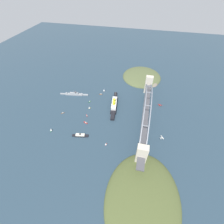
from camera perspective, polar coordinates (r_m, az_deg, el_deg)
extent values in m
plane|color=#283D4C|center=(372.54, 12.07, -2.82)|extent=(1400.00, 1400.00, 0.00)
cube|color=beige|center=(283.97, 11.13, -15.76)|extent=(12.10, 19.52, 52.34)
cube|color=beige|center=(441.72, 13.69, 10.11)|extent=(12.10, 19.52, 52.34)
cube|color=#47474C|center=(353.08, 12.73, 0.18)|extent=(212.11, 13.71, 2.40)
cube|color=#47474C|center=(274.13, 10.82, -18.87)|extent=(24.00, 13.71, 2.40)
cube|color=#47474C|center=(456.14, 13.84, 11.50)|extent=(24.00, 13.71, 2.40)
cube|color=gray|center=(284.72, 12.87, -12.69)|extent=(23.57, 1.80, 16.92)
cube|color=gray|center=(287.38, 13.56, -7.71)|extent=(23.26, 1.80, 13.93)
cube|color=gray|center=(294.48, 14.10, -3.27)|extent=(22.91, 1.80, 10.92)
cube|color=gray|center=(305.44, 14.51, 0.51)|extent=(22.50, 1.80, 7.87)
cube|color=gray|center=(319.65, 14.78, 3.59)|extent=(22.05, 1.80, 4.77)
cube|color=gray|center=(336.62, 14.93, 5.98)|extent=(22.05, 1.80, 4.77)
cube|color=gray|center=(355.96, 14.98, 7.73)|extent=(22.50, 1.80, 7.87)
cube|color=gray|center=(377.38, 14.93, 8.91)|extent=(22.91, 1.80, 10.92)
cube|color=gray|center=(400.70, 14.80, 9.60)|extent=(23.26, 1.80, 13.93)
cube|color=gray|center=(425.82, 14.61, 9.86)|extent=(23.57, 1.80, 16.92)
cube|color=gray|center=(283.80, 10.36, -12.33)|extent=(23.57, 1.80, 16.92)
cube|color=gray|center=(286.47, 11.11, -7.34)|extent=(23.26, 1.80, 13.93)
cube|color=gray|center=(293.59, 11.73, -2.90)|extent=(22.91, 1.80, 10.92)
cube|color=gray|center=(304.58, 12.23, 0.88)|extent=(22.50, 1.80, 7.87)
cube|color=gray|center=(318.83, 12.60, 3.95)|extent=(22.05, 1.80, 4.77)
cube|color=gray|center=(335.84, 12.85, 6.33)|extent=(22.05, 1.80, 4.77)
cube|color=gray|center=(355.23, 13.00, 8.06)|extent=(22.50, 1.80, 7.87)
cube|color=gray|center=(376.69, 13.06, 9.23)|extent=(22.91, 1.80, 10.92)
cube|color=gray|center=(400.05, 13.04, 9.90)|extent=(23.26, 1.80, 13.93)
cube|color=gray|center=(425.20, 12.95, 10.14)|extent=(23.57, 1.80, 16.92)
cube|color=gray|center=(284.37, 11.22, -15.11)|extent=(1.40, 12.34, 1.40)
cube|color=gray|center=(289.60, 12.65, -5.18)|extent=(1.40, 12.34, 1.40)
cube|color=gray|center=(311.43, 13.56, 2.37)|extent=(1.40, 12.34, 1.40)
cube|color=gray|center=(345.35, 13.97, 7.15)|extent=(1.40, 12.34, 1.40)
cube|color=gray|center=(388.20, 13.98, 9.51)|extent=(1.40, 12.34, 1.40)
cube|color=gray|center=(438.48, 13.70, 10.03)|extent=(1.40, 12.34, 1.40)
cylinder|color=gray|center=(290.40, 13.03, -10.84)|extent=(0.56, 0.56, 13.04)
cylinder|color=gray|center=(289.49, 10.58, -10.48)|extent=(0.56, 0.56, 13.04)
cylinder|color=gray|center=(299.27, 13.47, -6.84)|extent=(0.56, 0.56, 24.12)
cylinder|color=gray|center=(298.39, 11.12, -6.48)|extent=(0.56, 0.56, 24.12)
cylinder|color=gray|center=(310.68, 13.82, -3.28)|extent=(0.56, 0.56, 32.04)
cylinder|color=gray|center=(309.83, 11.57, -2.93)|extent=(0.56, 0.56, 32.04)
cylinder|color=gray|center=(324.29, 14.09, -0.19)|extent=(0.56, 0.56, 36.79)
cylinder|color=gray|center=(323.48, 11.94, 0.16)|extent=(0.56, 0.56, 36.79)
cylinder|color=gray|center=(339.82, 14.30, 2.45)|extent=(0.56, 0.56, 38.37)
cylinder|color=gray|center=(339.05, 12.24, 2.79)|extent=(0.56, 0.56, 38.37)
cylinder|color=gray|center=(356.99, 14.44, 4.66)|extent=(0.56, 0.56, 36.79)
cylinder|color=gray|center=(356.26, 12.48, 4.99)|extent=(0.56, 0.56, 36.79)
cylinder|color=gray|center=(375.60, 14.53, 6.48)|extent=(0.56, 0.56, 32.04)
cylinder|color=gray|center=(374.91, 12.66, 6.80)|extent=(0.56, 0.56, 32.04)
cylinder|color=gray|center=(395.47, 14.56, 7.94)|extent=(0.56, 0.56, 24.12)
cylinder|color=gray|center=(394.81, 12.78, 8.24)|extent=(0.56, 0.56, 24.12)
cylinder|color=gray|center=(416.47, 14.56, 9.09)|extent=(0.56, 0.56, 13.04)
cylinder|color=gray|center=(415.84, 12.86, 9.38)|extent=(0.56, 0.56, 13.04)
ellipsoid|color=#4C562D|center=(283.65, 11.46, -29.90)|extent=(164.23, 121.45, 24.07)
ellipsoid|color=#515B38|center=(522.34, 11.20, 12.99)|extent=(132.71, 124.70, 24.93)
ellipsoid|color=#756B5B|center=(498.13, 14.86, 10.57)|extent=(46.45, 37.41, 13.71)
cube|color=black|center=(395.73, 0.82, 2.62)|extent=(63.39, 21.96, 6.90)
cube|color=black|center=(427.10, 1.32, 6.35)|extent=(21.52, 10.38, 6.90)
cube|color=black|center=(366.35, 0.25, -1.73)|extent=(21.72, 11.93, 6.90)
cube|color=white|center=(391.05, 0.83, 3.37)|extent=(47.72, 17.88, 7.06)
cube|color=white|center=(397.37, 1.01, 5.15)|extent=(11.51, 11.89, 3.20)
cylinder|color=yellow|center=(387.60, 0.88, 4.47)|extent=(6.41, 6.41, 8.75)
cylinder|color=yellow|center=(379.73, 0.74, 3.45)|extent=(6.41, 6.41, 8.75)
cylinder|color=tan|center=(419.83, 1.31, 7.03)|extent=(0.50, 0.50, 10.00)
cube|color=gray|center=(447.16, -14.19, 6.55)|extent=(15.27, 49.27, 3.26)
cube|color=gray|center=(457.94, -18.09, 6.61)|extent=(6.03, 16.56, 3.26)
cube|color=gray|center=(438.52, -10.13, 6.45)|extent=(6.75, 16.67, 3.26)
cube|color=gray|center=(445.04, -14.27, 6.90)|extent=(10.04, 25.00, 3.85)
cylinder|color=gray|center=(452.74, -16.96, 6.86)|extent=(5.67, 5.67, 2.20)
cylinder|color=gray|center=(439.32, -11.46, 6.76)|extent=(5.67, 5.67, 2.20)
cylinder|color=gray|center=(440.94, -14.43, 7.61)|extent=(0.60, 0.60, 10.00)
cylinder|color=#4C4C51|center=(441.14, -13.76, 7.31)|extent=(4.45, 4.45, 4.40)
cube|color=black|center=(339.79, -11.96, -8.78)|extent=(11.08, 22.27, 2.57)
cube|color=black|center=(343.36, -14.28, -8.61)|extent=(6.37, 7.91, 2.57)
cube|color=black|center=(336.78, -9.59, -8.94)|extent=(7.39, 8.09, 2.57)
cube|color=beige|center=(337.57, -12.03, -8.50)|extent=(9.67, 20.33, 3.04)
cylinder|color=black|center=(335.43, -12.10, -8.23)|extent=(2.97, 2.97, 2.40)
cylinder|color=#B7B7B2|center=(347.33, 18.21, -9.27)|extent=(3.83, 5.00, 0.90)
cylinder|color=#B7B7B2|center=(346.22, 18.48, -9.62)|extent=(3.83, 5.00, 0.90)
cylinder|color=navy|center=(346.56, 18.25, -9.18)|extent=(0.14, 0.14, 1.08)
cylinder|color=navy|center=(345.45, 18.51, -9.52)|extent=(0.14, 0.14, 1.08)
ellipsoid|color=silver|center=(345.07, 18.43, -9.23)|extent=(5.73, 7.48, 1.34)
cylinder|color=navy|center=(346.89, 18.92, -9.02)|extent=(1.50, 1.38, 1.27)
cube|color=silver|center=(345.13, 18.59, -9.12)|extent=(9.36, 7.18, 0.20)
cube|color=silver|center=(343.21, 17.95, -9.42)|extent=(3.81, 3.10, 0.12)
cube|color=navy|center=(342.21, 17.99, -9.30)|extent=(0.72, 0.97, 1.50)
cylinder|color=#B7B7B2|center=(418.56, 17.48, 2.39)|extent=(5.53, 2.51, 0.90)
cylinder|color=#B7B7B2|center=(418.26, 17.91, 2.23)|extent=(5.53, 2.51, 0.90)
cylinder|color=navy|center=(417.92, 17.51, 2.49)|extent=(0.14, 0.14, 1.09)
cylinder|color=navy|center=(417.62, 17.94, 2.33)|extent=(0.14, 0.14, 1.09)
ellipsoid|color=#B21E19|center=(417.04, 17.76, 2.52)|extent=(6.58, 3.08, 1.18)
cylinder|color=navy|center=(419.27, 17.88, 2.75)|extent=(1.10, 1.31, 1.12)
cube|color=#B21E19|center=(417.34, 17.81, 2.64)|extent=(5.10, 11.60, 0.20)
cube|color=#B21E19|center=(414.78, 17.64, 2.30)|extent=(2.37, 4.54, 0.12)
cube|color=navy|center=(413.99, 17.68, 2.43)|extent=(1.09, 0.44, 1.50)
cube|color=#2D6B3D|center=(368.29, -22.13, -6.65)|extent=(4.76, 1.89, 1.02)
cube|color=#2D6B3D|center=(366.88, -22.38, -7.01)|extent=(1.59, 0.83, 1.02)
cube|color=#2D6B3D|center=(369.72, -21.89, -6.29)|extent=(1.60, 0.99, 1.02)
cylinder|color=tan|center=(365.06, -22.34, -6.28)|extent=(0.16, 0.16, 7.35)
cone|color=white|center=(365.95, -22.22, -6.16)|extent=(4.46, 4.46, 5.88)
cube|color=#B2231E|center=(362.29, -10.01, -4.02)|extent=(4.80, 7.14, 1.26)
cube|color=#B2231E|center=(364.48, -10.54, -3.73)|extent=(2.16, 2.58, 1.26)
cube|color=#B2231E|center=(360.14, -9.47, -4.31)|extent=(2.45, 2.68, 1.26)
cube|color=beige|center=(360.96, -9.93, -3.94)|extent=(3.18, 3.85, 1.22)
cube|color=brown|center=(398.71, -18.25, -0.41)|extent=(4.81, 5.28, 0.88)
cube|color=brown|center=(398.65, -18.74, -0.58)|extent=(1.89, 2.00, 0.88)
cube|color=brown|center=(398.82, -17.76, -0.24)|extent=(2.03, 2.12, 0.88)
cube|color=beige|center=(397.98, -18.19, -0.27)|extent=(2.80, 2.97, 1.34)
cube|color=brown|center=(436.86, -4.32, 6.75)|extent=(3.73, 5.98, 1.08)
cube|color=brown|center=(437.01, -4.81, 6.73)|extent=(1.73, 2.13, 1.08)
cube|color=brown|center=(436.73, -3.83, 6.77)|extent=(1.97, 2.20, 1.08)
cube|color=beige|center=(436.08, -4.23, 6.88)|extent=(2.54, 3.18, 1.36)
cube|color=black|center=(448.84, -2.97, 8.01)|extent=(5.38, 2.50, 0.90)
cube|color=black|center=(451.43, -2.82, 8.26)|extent=(1.81, 1.07, 0.90)
cube|color=black|center=(446.26, -3.12, 7.75)|extent=(1.83, 1.26, 0.90)
cylinder|color=tan|center=(446.37, -2.97, 8.52)|extent=(0.16, 0.16, 8.46)
cone|color=white|center=(445.48, -3.04, 8.36)|extent=(5.18, 5.18, 6.76)
cube|color=#B2231E|center=(321.15, -2.27, -12.22)|extent=(4.31, 2.80, 0.90)
cube|color=#B2231E|center=(322.36, -2.03, -11.88)|extent=(1.49, 1.14, 0.90)
cube|color=#B2231E|center=(319.94, -2.51, -12.57)|extent=(1.54, 1.30, 0.90)
cylinder|color=tan|center=(318.31, -2.26, -11.83)|extent=(0.16, 0.16, 6.22)
cone|color=white|center=(318.04, -2.36, -12.02)|extent=(4.47, 4.47, 4.97)
cube|color=#B2231E|center=(377.87, -9.55, -1.35)|extent=(4.72, 3.80, 1.02)
cube|color=#B2231E|center=(379.99, -9.65, -1.03)|extent=(1.76, 1.56, 1.02)
cube|color=#B2231E|center=(375.77, -9.45, -1.66)|extent=(1.86, 1.72, 1.02)
cube|color=beige|center=(376.76, -9.55, -1.30)|extent=(2.62, 2.31, 0.99)
cube|color=#2D6B3D|center=(414.69, -8.52, 3.87)|extent=(5.72, 4.21, 1.23)
cube|color=#2D6B3D|center=(413.00, -8.89, 3.61)|extent=(2.09, 1.76, 1.23)
cube|color=#2D6B3D|center=(416.41, -8.15, 4.12)|extent=(2.19, 1.94, 1.23)
cube|color=beige|center=(414.28, -8.46, 4.04)|extent=(3.12, 2.59, 1.04)
cube|color=gold|center=(395.64, -8.51, 1.41)|extent=(4.48, 4.09, 0.94)
cube|color=gold|center=(396.58, -8.18, 1.58)|extent=(1.63, 1.54, 0.94)
cube|color=gold|center=(394.71, -8.85, 1.23)|extent=(1.74, 1.68, 0.94)
cylinder|color=tan|center=(393.12, -8.53, 1.84)|extent=(0.16, 0.16, 6.81)
cone|color=white|center=(392.94, -8.67, 1.72)|extent=(5.40, 5.40, 5.45)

